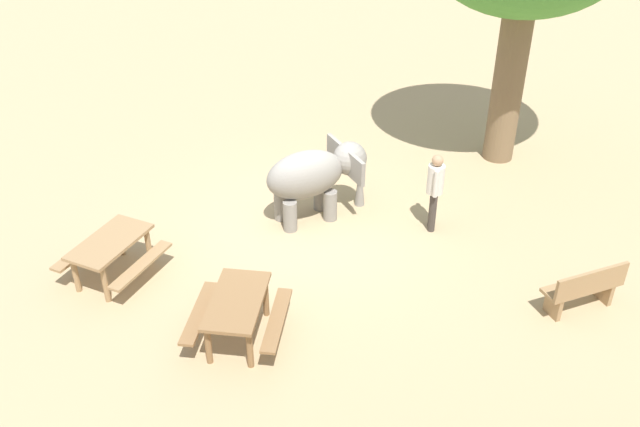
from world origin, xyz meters
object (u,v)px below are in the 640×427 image
object	(u,v)px
picnic_table_far	(237,309)
wooden_bench	(585,288)
picnic_table_near	(111,250)
person_handler	(435,187)
elephant	(316,175)

from	to	relation	value
picnic_table_far	wooden_bench	bearing A→B (deg)	104.46
picnic_table_near	person_handler	bearing A→B (deg)	129.76
elephant	wooden_bench	xyz separation A→B (m)	(-3.54, 3.96, -0.49)
elephant	person_handler	bearing A→B (deg)	-37.17
person_handler	elephant	bearing A→B (deg)	-3.10
picnic_table_far	elephant	bearing A→B (deg)	169.14
wooden_bench	picnic_table_near	size ratio (longest dim) A/B	0.68
picnic_table_near	wooden_bench	bearing A→B (deg)	108.32
person_handler	picnic_table_far	size ratio (longest dim) A/B	0.83
wooden_bench	picnic_table_far	distance (m)	5.68
elephant	picnic_table_far	distance (m)	3.79
picnic_table_near	picnic_table_far	world-z (taller)	same
person_handler	picnic_table_near	distance (m)	6.06
wooden_bench	picnic_table_far	size ratio (longest dim) A/B	0.74
elephant	person_handler	world-z (taller)	person_handler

